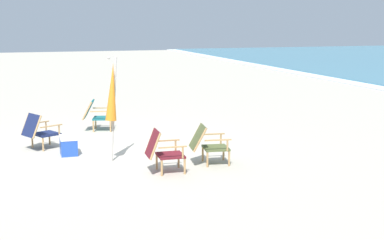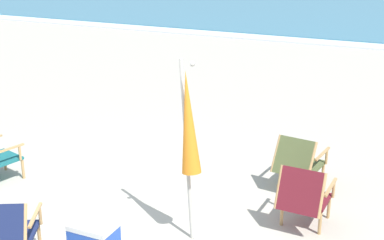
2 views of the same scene
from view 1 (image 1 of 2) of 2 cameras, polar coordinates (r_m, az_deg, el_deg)
name	(u,v)px [view 1 (image 1 of 2)]	position (r m, az deg, el deg)	size (l,w,h in m)	color
ground_plane	(103,149)	(11.99, -9.48, -3.09)	(80.00, 80.00, 0.00)	#B7AF9E
beach_chair_far_center	(96,114)	(14.02, -10.18, 0.62)	(0.74, 0.86, 0.79)	#196066
beach_chair_front_left	(208,143)	(10.54, 1.67, -2.48)	(0.67, 0.82, 0.79)	#515B33
beach_chair_back_right	(39,130)	(12.23, -15.98, -1.04)	(0.84, 0.90, 0.80)	#19234C
beach_chair_front_right	(162,150)	(9.96, -3.18, -3.21)	(0.62, 0.72, 0.81)	maroon
umbrella_furled_orange	(112,93)	(10.78, -8.51, 2.88)	(0.43, 0.41, 2.11)	#B7B2A8
cooler_box	(69,145)	(11.63, -13.03, -2.64)	(0.49, 0.35, 0.40)	blue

